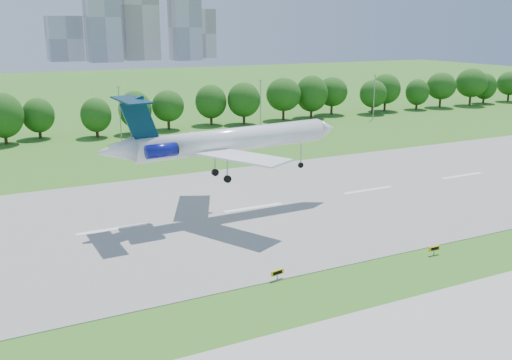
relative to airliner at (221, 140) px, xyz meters
name	(u,v)px	position (x,y,z in m)	size (l,w,h in m)	color
ground	(176,317)	(-15.16, -24.95, -10.25)	(600.00, 600.00, 0.00)	#356C1C
runway	(112,230)	(-15.16, 0.05, -10.21)	(400.00, 45.00, 0.08)	gray
tree_line	(43,112)	(-15.16, 67.05, -4.06)	(288.40, 8.40, 10.40)	#382314
light_poles	(36,119)	(-17.66, 57.05, -3.91)	(175.90, 0.25, 12.19)	gray
skyline	(133,18)	(85.00, 365.66, 20.21)	(127.00, 52.00, 80.00)	#B2B2B7
airliner	(221,140)	(0.00, 0.00, 0.00)	(34.76, 25.41, 11.92)	white
taxi_sign_centre	(277,273)	(-3.46, -22.24, -9.46)	(1.54, 0.42, 1.08)	gray
taxi_sign_right	(434,249)	(15.52, -24.35, -9.50)	(1.46, 0.23, 1.02)	gray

